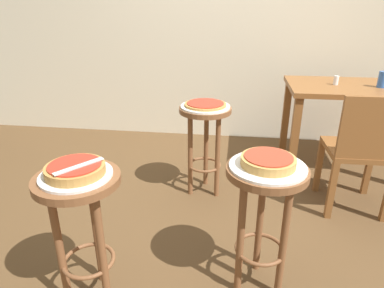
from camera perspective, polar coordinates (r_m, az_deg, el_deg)
The scene contains 15 objects.
ground_plane at distance 2.33m, azimuth 6.45°, elevation -13.00°, with size 6.00×6.00×0.00m, color brown.
stool_foreground at distance 1.61m, azimuth -18.10°, elevation -10.82°, with size 0.37×0.37×0.67m.
serving_plate_foreground at distance 1.52m, azimuth -18.94°, elevation -4.99°, with size 0.31×0.31×0.01m, color silver.
pizza_foreground at distance 1.51m, azimuth -19.07°, elevation -4.03°, with size 0.25×0.25×0.05m.
stool_middle at distance 1.64m, azimuth 12.06°, elevation -9.53°, with size 0.37×0.37×0.67m.
serving_plate_middle at distance 1.55m, azimuth 12.61°, elevation -3.74°, with size 0.35×0.35×0.01m, color white.
pizza_middle at distance 1.54m, azimuth 12.70°, elevation -2.79°, with size 0.24×0.24×0.05m.
stool_leftside at distance 2.46m, azimuth 2.19°, elevation 2.20°, with size 0.37×0.37×0.67m.
serving_plate_leftside at distance 2.40m, azimuth 2.26°, elevation 6.33°, with size 0.35×0.35×0.01m, color white.
pizza_leftside at distance 2.40m, azimuth 2.26°, elevation 6.70°, with size 0.29×0.29×0.02m.
dining_table at distance 3.10m, azimuth 24.22°, elevation 6.79°, with size 0.92×0.68×0.74m.
cup_near_edge at distance 3.09m, azimuth 29.40°, elevation 9.45°, with size 0.07×0.07×0.13m, color #3360B2.
condiment_shaker at distance 3.04m, azimuth 23.09°, elevation 9.84°, with size 0.04×0.04×0.07m, color white.
wooden_chair at distance 2.49m, azimuth 26.63°, elevation -0.77°, with size 0.41×0.41×0.85m.
pizza_server_knife at distance 1.47m, azimuth -18.49°, elevation -3.54°, with size 0.22×0.02×0.01m, color silver.
Camera 1 is at (0.00, -1.90, 1.36)m, focal length 31.67 mm.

